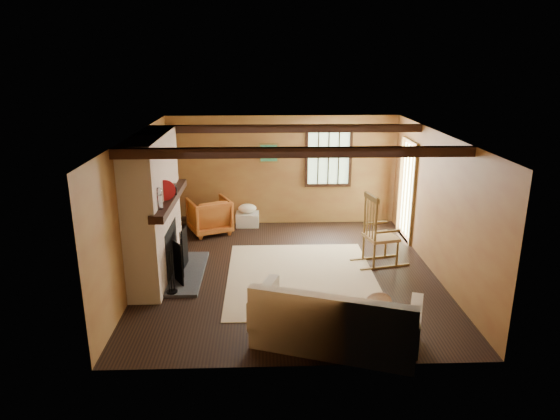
{
  "coord_description": "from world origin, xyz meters",
  "views": [
    {
      "loc": [
        -0.44,
        -7.95,
        3.57
      ],
      "look_at": [
        -0.14,
        0.4,
        1.02
      ],
      "focal_mm": 32.0,
      "sensor_mm": 36.0,
      "label": 1
    }
  ],
  "objects_px": {
    "fireplace": "(155,213)",
    "armchair": "(209,216)",
    "laundry_basket": "(247,219)",
    "sofa": "(335,324)",
    "rocking_chair": "(379,235)"
  },
  "relations": [
    {
      "from": "laundry_basket",
      "to": "armchair",
      "type": "relative_size",
      "value": 0.6
    },
    {
      "from": "fireplace",
      "to": "armchair",
      "type": "distance_m",
      "value": 2.35
    },
    {
      "from": "fireplace",
      "to": "sofa",
      "type": "relative_size",
      "value": 1.04
    },
    {
      "from": "armchair",
      "to": "rocking_chair",
      "type": "bearing_deg",
      "value": 127.64
    },
    {
      "from": "fireplace",
      "to": "rocking_chair",
      "type": "height_order",
      "value": "fireplace"
    },
    {
      "from": "laundry_basket",
      "to": "rocking_chair",
      "type": "bearing_deg",
      "value": -42.54
    },
    {
      "from": "fireplace",
      "to": "laundry_basket",
      "type": "relative_size",
      "value": 4.8
    },
    {
      "from": "armchair",
      "to": "laundry_basket",
      "type": "bearing_deg",
      "value": -175.11
    },
    {
      "from": "sofa",
      "to": "laundry_basket",
      "type": "xyz_separation_m",
      "value": [
        -1.26,
        4.85,
        -0.15
      ]
    },
    {
      "from": "sofa",
      "to": "armchair",
      "type": "relative_size",
      "value": 2.78
    },
    {
      "from": "rocking_chair",
      "to": "laundry_basket",
      "type": "distance_m",
      "value": 3.28
    },
    {
      "from": "fireplace",
      "to": "laundry_basket",
      "type": "bearing_deg",
      "value": 60.55
    },
    {
      "from": "sofa",
      "to": "laundry_basket",
      "type": "height_order",
      "value": "sofa"
    },
    {
      "from": "sofa",
      "to": "rocking_chair",
      "type": "bearing_deg",
      "value": 86.06
    },
    {
      "from": "fireplace",
      "to": "laundry_basket",
      "type": "xyz_separation_m",
      "value": [
        1.44,
        2.55,
        -0.95
      ]
    }
  ]
}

